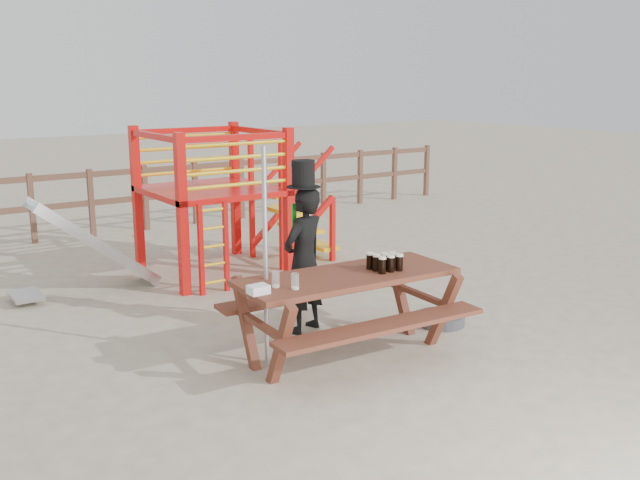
{
  "coord_description": "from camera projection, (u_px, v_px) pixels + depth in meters",
  "views": [
    {
      "loc": [
        -4.19,
        -5.53,
        2.76
      ],
      "look_at": [
        0.16,
        0.8,
        1.01
      ],
      "focal_mm": 40.0,
      "sensor_mm": 36.0,
      "label": 1
    }
  ],
  "objects": [
    {
      "name": "playground_fort",
      "position": [
        207.0,
        200.0,
        10.08
      ],
      "size": [
        4.71,
        1.84,
        2.1
      ],
      "color": "red",
      "rests_on": "ground"
    },
    {
      "name": "picnic_table",
      "position": [
        347.0,
        304.0,
        7.13
      ],
      "size": [
        2.31,
        1.66,
        0.86
      ],
      "rotation": [
        0.0,
        0.0,
        -0.06
      ],
      "color": "brown",
      "rests_on": "ground"
    },
    {
      "name": "parasol_base",
      "position": [
        441.0,
        319.0,
        8.16
      ],
      "size": [
        0.54,
        0.54,
        0.23
      ],
      "color": "#3D3C42",
      "rests_on": "ground"
    },
    {
      "name": "back_fence",
      "position": [
        119.0,
        193.0,
        12.83
      ],
      "size": [
        15.09,
        0.09,
        1.2
      ],
      "color": "brown",
      "rests_on": "ground"
    },
    {
      "name": "ground",
      "position": [
        351.0,
        351.0,
        7.37
      ],
      "size": [
        60.0,
        60.0,
        0.0
      ],
      "primitive_type": "plane",
      "color": "#BEAD93",
      "rests_on": "ground"
    },
    {
      "name": "empty_glasses",
      "position": [
        285.0,
        281.0,
        6.56
      ],
      "size": [
        0.19,
        0.23,
        0.15
      ],
      "color": "silver",
      "rests_on": "picnic_table"
    },
    {
      "name": "metal_pole",
      "position": [
        266.0,
        258.0,
        6.83
      ],
      "size": [
        0.05,
        0.05,
        2.14
      ],
      "primitive_type": "cylinder",
      "color": "#B2B2B7",
      "rests_on": "ground"
    },
    {
      "name": "stout_pints",
      "position": [
        385.0,
        262.0,
        7.16
      ],
      "size": [
        0.29,
        0.29,
        0.17
      ],
      "color": "black",
      "rests_on": "picnic_table"
    },
    {
      "name": "paper_bag",
      "position": [
        258.0,
        289.0,
        6.4
      ],
      "size": [
        0.18,
        0.14,
        0.08
      ],
      "primitive_type": "cube",
      "rotation": [
        0.0,
        0.0,
        0.01
      ],
      "color": "white",
      "rests_on": "picnic_table"
    },
    {
      "name": "man_with_hat",
      "position": [
        304.0,
        256.0,
        7.78
      ],
      "size": [
        0.68,
        0.56,
        1.91
      ],
      "rotation": [
        0.0,
        0.0,
        3.48
      ],
      "color": "black",
      "rests_on": "ground"
    }
  ]
}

